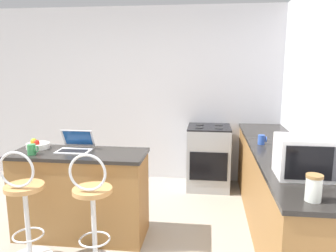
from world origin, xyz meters
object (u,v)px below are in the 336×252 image
at_px(fruit_bowl, 37,145).
at_px(mug_red, 321,159).
at_px(mug_green, 32,149).
at_px(mug_blue, 262,140).
at_px(bar_stool_near, 25,209).
at_px(microwave, 308,157).
at_px(bar_stool_far, 93,213).
at_px(toaster, 288,148).
at_px(laptop, 76,145).
at_px(storage_jar, 314,188).
at_px(stove_range, 209,157).

distance_m(fruit_bowl, mug_red, 2.77).
xyz_separation_m(mug_green, mug_blue, (2.29, 0.70, 0.00)).
relative_size(bar_stool_near, fruit_bowl, 4.47).
distance_m(mug_green, mug_blue, 2.39).
height_order(bar_stool_near, fruit_bowl, bar_stool_near).
bearing_deg(microwave, bar_stool_far, -178.88).
distance_m(bar_stool_near, toaster, 2.46).
xyz_separation_m(microwave, toaster, (-0.03, 0.53, -0.07)).
bearing_deg(bar_stool_near, fruit_bowl, 106.27).
height_order(laptop, microwave, microwave).
bearing_deg(fruit_bowl, mug_blue, 11.26).
bearing_deg(mug_green, microwave, -7.59).
xyz_separation_m(bar_stool_far, storage_jar, (1.66, -0.44, 0.49)).
bearing_deg(storage_jar, fruit_bowl, 157.08).
height_order(laptop, fruit_bowl, laptop).
bearing_deg(mug_red, microwave, -122.20).
bearing_deg(mug_green, fruit_bowl, 107.09).
relative_size(stove_range, storage_jar, 5.13).
xyz_separation_m(mug_red, mug_blue, (-0.41, 0.68, 0.01)).
bearing_deg(stove_range, toaster, -63.62).
bearing_deg(laptop, storage_jar, -26.77).
relative_size(stove_range, mug_green, 8.70).
bearing_deg(mug_red, toaster, 143.64).
xyz_separation_m(storage_jar, mug_blue, (-0.09, 1.51, -0.04)).
xyz_separation_m(laptop, microwave, (2.12, -0.55, 0.11)).
relative_size(microwave, storage_jar, 2.69).
height_order(microwave, mug_red, microwave).
distance_m(bar_stool_far, mug_green, 0.93).
xyz_separation_m(toaster, stove_range, (-0.73, 1.47, -0.54)).
bearing_deg(toaster, storage_jar, -93.77).
bearing_deg(bar_stool_far, bar_stool_near, 180.00).
xyz_separation_m(laptop, mug_red, (2.34, -0.20, -0.01)).
bearing_deg(mug_blue, mug_green, -162.95).
relative_size(microwave, mug_blue, 4.53).
height_order(mug_green, mug_blue, same).
xyz_separation_m(bar_stool_near, storage_jar, (2.28, -0.44, 0.49)).
distance_m(toaster, mug_red, 0.31).
bearing_deg(stove_range, bar_stool_far, -115.96).
relative_size(laptop, stove_range, 0.37).
bearing_deg(bar_stool_far, toaster, 18.12).
height_order(bar_stool_far, fruit_bowl, bar_stool_far).
distance_m(toaster, storage_jar, 1.01).
bearing_deg(mug_red, bar_stool_far, -169.04).
distance_m(laptop, mug_red, 2.35).
relative_size(bar_stool_far, laptop, 3.17).
height_order(microwave, toaster, microwave).
distance_m(bar_stool_near, stove_range, 2.60).
bearing_deg(mug_green, bar_stool_near, -74.25).
bearing_deg(laptop, mug_blue, 14.06).
relative_size(microwave, mug_red, 4.77).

